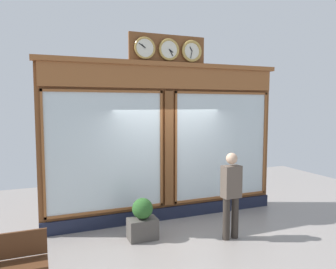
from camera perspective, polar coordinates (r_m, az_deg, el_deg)
shop_facade at (r=7.39m, az=-0.36°, el=-1.04°), size 5.60×0.42×4.13m
pedestrian at (r=6.48m, az=11.01°, el=-9.83°), size 0.37×0.24×1.69m
planter_box at (r=6.58m, az=-4.48°, el=-16.16°), size 0.56×0.36×0.41m
planter_shrub at (r=6.45m, az=-4.50°, el=-12.80°), size 0.40×0.40×0.40m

